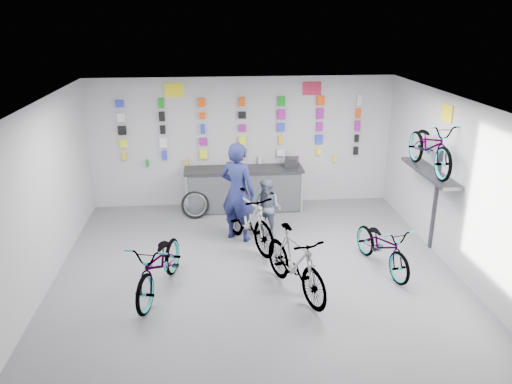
{
  "coord_description": "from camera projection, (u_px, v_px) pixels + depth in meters",
  "views": [
    {
      "loc": [
        -0.73,
        -7.28,
        4.34
      ],
      "look_at": [
        0.08,
        1.4,
        1.2
      ],
      "focal_mm": 35.0,
      "sensor_mm": 36.0,
      "label": 1
    }
  ],
  "objects": [
    {
      "name": "register",
      "position": [
        291.0,
        162.0,
        11.39
      ],
      "size": [
        0.34,
        0.36,
        0.22
      ],
      "primitive_type": "cube",
      "rotation": [
        0.0,
        0.0,
        -0.23
      ],
      "color": "black",
      "rests_on": "counter"
    },
    {
      "name": "sign_right",
      "position": [
        312.0,
        88.0,
        11.3
      ],
      "size": [
        0.42,
        0.02,
        0.3
      ],
      "primitive_type": "cube",
      "color": "#B82342",
      "rests_on": "wall_back"
    },
    {
      "name": "bike_center",
      "position": [
        295.0,
        262.0,
        8.02
      ],
      "size": [
        1.15,
        1.89,
        1.1
      ],
      "primitive_type": "imported",
      "rotation": [
        0.0,
        0.0,
        0.37
      ],
      "color": "gray",
      "rests_on": "floor"
    },
    {
      "name": "spare_wheel",
      "position": [
        195.0,
        205.0,
        11.12
      ],
      "size": [
        0.65,
        0.33,
        0.62
      ],
      "rotation": [
        0.0,
        0.0,
        0.12
      ],
      "color": "black",
      "rests_on": "floor"
    },
    {
      "name": "sign_side",
      "position": [
        447.0,
        113.0,
        8.88
      ],
      "size": [
        0.02,
        0.4,
        0.3
      ],
      "primitive_type": "cube",
      "color": "yellow",
      "rests_on": "wall_right"
    },
    {
      "name": "sign_left",
      "position": [
        174.0,
        90.0,
        11.02
      ],
      "size": [
        0.42,
        0.02,
        0.3
      ],
      "primitive_type": "cube",
      "color": "yellow",
      "rests_on": "wall_back"
    },
    {
      "name": "bike_wall",
      "position": [
        430.0,
        146.0,
        9.06
      ],
      "size": [
        0.63,
        1.8,
        0.95
      ],
      "primitive_type": "imported",
      "color": "gray",
      "rests_on": "wall_bracket"
    },
    {
      "name": "wall_front",
      "position": [
        307.0,
        379.0,
        4.09
      ],
      "size": [
        7.0,
        0.0,
        7.0
      ],
      "primitive_type": "plane",
      "rotation": [
        -1.57,
        0.0,
        0.0
      ],
      "color": "silver",
      "rests_on": "floor"
    },
    {
      "name": "merch_wall",
      "position": [
        242.0,
        129.0,
        11.41
      ],
      "size": [
        5.55,
        0.08,
        1.57
      ],
      "color": "gold",
      "rests_on": "wall_back"
    },
    {
      "name": "bike_left",
      "position": [
        160.0,
        265.0,
        8.05
      ],
      "size": [
        1.13,
        2.02,
        1.0
      ],
      "primitive_type": "imported",
      "rotation": [
        0.0,
        0.0,
        -0.26
      ],
      "color": "gray",
      "rests_on": "floor"
    },
    {
      "name": "wall_back",
      "position": [
        242.0,
        142.0,
        11.59
      ],
      "size": [
        7.0,
        0.0,
        7.0
      ],
      "primitive_type": "plane",
      "rotation": [
        1.57,
        0.0,
        0.0
      ],
      "color": "silver",
      "rests_on": "floor"
    },
    {
      "name": "customer",
      "position": [
        268.0,
        209.0,
        10.03
      ],
      "size": [
        0.75,
        0.71,
        1.23
      ],
      "primitive_type": "imported",
      "rotation": [
        0.0,
        0.0,
        -0.53
      ],
      "color": "#525C6E",
      "rests_on": "floor"
    },
    {
      "name": "bike_right",
      "position": [
        383.0,
        245.0,
        8.83
      ],
      "size": [
        0.96,
        1.8,
        0.9
      ],
      "primitive_type": "imported",
      "rotation": [
        0.0,
        0.0,
        0.22
      ],
      "color": "gray",
      "rests_on": "floor"
    },
    {
      "name": "bike_service",
      "position": [
        249.0,
        219.0,
        9.67
      ],
      "size": [
        1.28,
        1.96,
        1.15
      ],
      "primitive_type": "imported",
      "rotation": [
        0.0,
        0.0,
        0.43
      ],
      "color": "gray",
      "rests_on": "floor"
    },
    {
      "name": "wall_left",
      "position": [
        29.0,
        212.0,
        7.53
      ],
      "size": [
        0.0,
        8.0,
        8.0
      ],
      "primitive_type": "plane",
      "rotation": [
        1.57,
        0.0,
        1.57
      ],
      "color": "silver",
      "rests_on": "floor"
    },
    {
      "name": "wall_bracket",
      "position": [
        431.0,
        177.0,
        9.27
      ],
      "size": [
        0.39,
        1.9,
        2.0
      ],
      "color": "#333338",
      "rests_on": "wall_right"
    },
    {
      "name": "wall_right",
      "position": [
        472.0,
        197.0,
        8.15
      ],
      "size": [
        0.0,
        8.0,
        8.0
      ],
      "primitive_type": "plane",
      "rotation": [
        1.57,
        0.0,
        -1.57
      ],
      "color": "silver",
      "rests_on": "floor"
    },
    {
      "name": "floor",
      "position": [
        259.0,
        287.0,
        8.35
      ],
      "size": [
        8.0,
        8.0,
        0.0
      ],
      "primitive_type": "plane",
      "color": "#57585D",
      "rests_on": "ground"
    },
    {
      "name": "counter",
      "position": [
        244.0,
        190.0,
        11.5
      ],
      "size": [
        2.7,
        0.66,
        1.0
      ],
      "color": "black",
      "rests_on": "floor"
    },
    {
      "name": "clerk",
      "position": [
        238.0,
        192.0,
        9.83
      ],
      "size": [
        0.88,
        0.8,
        2.01
      ],
      "primitive_type": "imported",
      "rotation": [
        0.0,
        0.0,
        2.57
      ],
      "color": "#191E4D",
      "rests_on": "floor"
    },
    {
      "name": "ceiling",
      "position": [
        259.0,
        109.0,
        7.33
      ],
      "size": [
        8.0,
        8.0,
        0.0
      ],
      "primitive_type": "plane",
      "rotation": [
        3.14,
        0.0,
        0.0
      ],
      "color": "white",
      "rests_on": "wall_back"
    }
  ]
}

